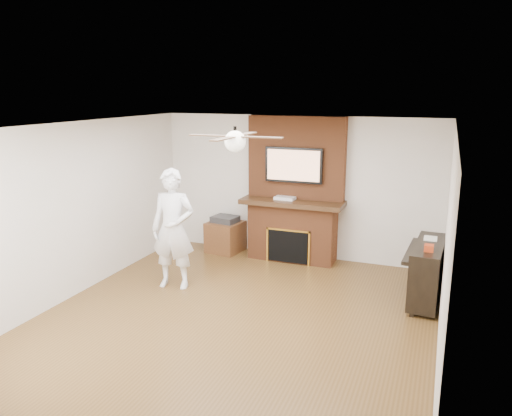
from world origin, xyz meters
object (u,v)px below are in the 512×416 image
at_px(person, 173,229).
at_px(piano, 427,271).
at_px(side_table, 225,235).
at_px(fireplace, 294,204).

distance_m(person, piano, 3.71).
distance_m(side_table, piano, 3.73).
bearing_deg(piano, fireplace, 157.84).
height_order(person, side_table, person).
bearing_deg(piano, side_table, 167.36).
distance_m(fireplace, piano, 2.60).
relative_size(fireplace, side_table, 3.74).
height_order(fireplace, piano, fireplace).
bearing_deg(side_table, piano, -7.40).
xyz_separation_m(person, piano, (3.60, 0.80, -0.45)).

